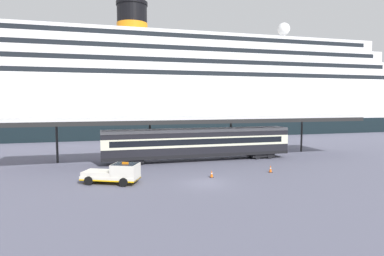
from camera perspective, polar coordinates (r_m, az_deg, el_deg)
ground_plane at (r=30.23m, az=2.58°, el=-9.76°), size 400.00×400.00×0.00m
cruise_ship at (r=78.75m, az=-10.64°, el=6.77°), size 144.32×28.35×30.74m
platform_canopy at (r=41.19m, az=0.99°, el=1.76°), size 45.92×6.21×5.64m
train_carriage at (r=41.10m, az=1.14°, el=-2.62°), size 24.04×2.81×4.11m
service_truck at (r=30.75m, az=-13.34°, el=-7.74°), size 5.57×4.03×2.02m
traffic_cone_near at (r=35.60m, az=13.72°, el=-7.04°), size 0.36×0.36×0.78m
traffic_cone_mid at (r=32.44m, az=3.49°, el=-8.12°), size 0.36×0.36×0.72m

